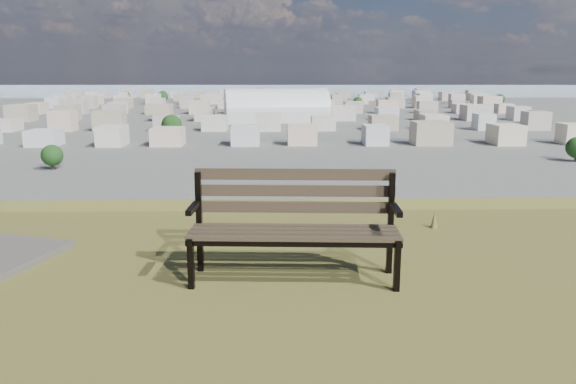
{
  "coord_description": "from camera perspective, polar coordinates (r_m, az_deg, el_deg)",
  "views": [
    {
      "loc": [
        0.68,
        -2.6,
        26.67
      ],
      "look_at": [
        0.83,
        3.68,
        25.3
      ],
      "focal_mm": 35.0,
      "sensor_mm": 36.0,
      "label": 1
    }
  ],
  "objects": [
    {
      "name": "arena",
      "position": [
        296.29,
        -1.19,
        8.17
      ],
      "size": [
        56.12,
        30.41,
        22.51
      ],
      "rotation": [
        0.0,
        0.0,
        0.15
      ],
      "color": "silver",
      "rests_on": "ground"
    },
    {
      "name": "far_hills",
      "position": [
        1406.88,
        -3.95,
        12.23
      ],
      "size": [
        2050.0,
        340.0,
        60.0
      ],
      "color": "#8B99AC",
      "rests_on": "ground"
    },
    {
      "name": "bay_water",
      "position": [
        903.0,
        -1.42,
        10.62
      ],
      "size": [
        2400.0,
        700.0,
        0.12
      ],
      "primitive_type": "cube",
      "color": "#8EA6B4",
      "rests_on": "ground"
    },
    {
      "name": "park_bench",
      "position": [
        4.54,
        0.63,
        -2.76
      ],
      "size": [
        1.69,
        0.62,
        0.87
      ],
      "rotation": [
        0.0,
        0.0,
        -0.05
      ],
      "color": "#3F3324",
      "rests_on": "hilltop_mesa"
    },
    {
      "name": "city_blocks",
      "position": [
        397.73,
        -1.47,
        8.97
      ],
      "size": [
        395.0,
        361.0,
        7.0
      ],
      "color": "beige",
      "rests_on": "ground"
    },
    {
      "name": "city_trees",
      "position": [
        323.48,
        -6.22,
        8.37
      ],
      "size": [
        406.52,
        387.2,
        9.98
      ],
      "color": "#35221A",
      "rests_on": "ground"
    }
  ]
}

